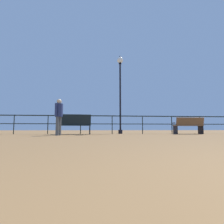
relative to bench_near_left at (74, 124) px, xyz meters
The scene contains 6 objects.
pier_railing 2.95m from the bench_near_left, 15.36° to the left, with size 25.82×0.05×1.01m.
bench_near_left is the anchor object (origin of this frame).
bench_near_right 6.00m from the bench_near_left, ahead, with size 1.52×0.67×0.87m.
lamppost_center 3.55m from the bench_near_left, 20.74° to the left, with size 0.35×0.35×4.55m.
person_by_bench 1.35m from the bench_near_left, 113.26° to the right, with size 0.30×0.46×1.55m.
seagull_on_rail 1.27m from the bench_near_left, 137.78° to the left, with size 0.37×0.31×0.21m.
Camera 1 is at (-1.86, 0.21, 0.29)m, focal length 27.88 mm.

